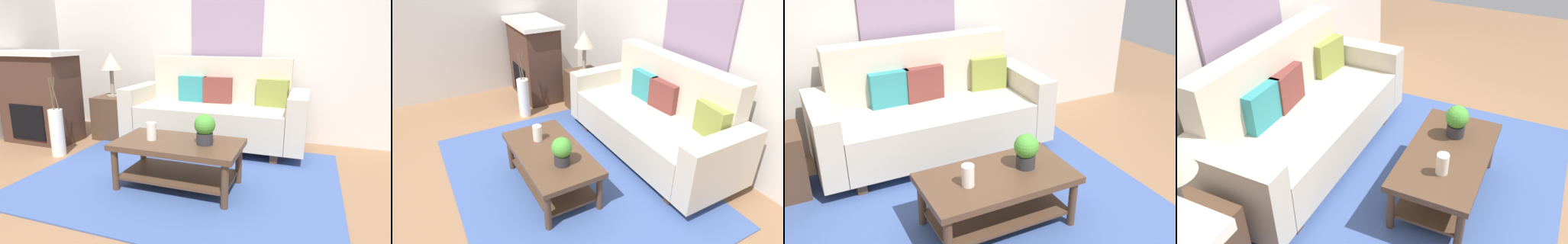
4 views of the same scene
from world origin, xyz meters
TOP-DOWN VIEW (x-y plane):
  - wall_back at (0.00, 2.07)m, footprint 5.42×0.10m
  - area_rug at (0.00, 0.50)m, footprint 2.83×2.20m
  - couch at (0.00, 1.53)m, footprint 2.15×0.84m
  - throw_pillow_teal at (-0.33, 1.66)m, footprint 0.36×0.12m
  - throw_pillow_maroon at (0.00, 1.66)m, footprint 0.37×0.15m
  - throw_pillow_olive at (0.67, 1.66)m, footprint 0.37×0.16m
  - coffee_table at (0.04, 0.28)m, footprint 1.10×0.60m
  - tabletop_vase at (-0.20, 0.26)m, footprint 0.09×0.09m
  - potted_plant_tabletop at (0.28, 0.29)m, footprint 0.18×0.18m

SIDE VIEW (x-z plane):
  - area_rug at x=0.00m, z-range 0.00..0.01m
  - coffee_table at x=0.04m, z-range 0.10..0.53m
  - couch at x=0.00m, z-range -0.11..0.97m
  - tabletop_vase at x=-0.20m, z-range 0.43..0.59m
  - potted_plant_tabletop at x=0.28m, z-range 0.44..0.70m
  - throw_pillow_teal at x=-0.33m, z-range 0.52..0.84m
  - throw_pillow_maroon at x=0.00m, z-range 0.52..0.84m
  - throw_pillow_olive at x=0.67m, z-range 0.52..0.84m
  - wall_back at x=0.00m, z-range 0.00..2.70m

